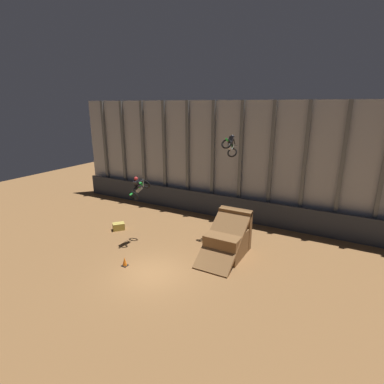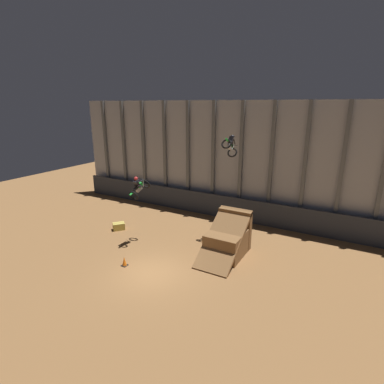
{
  "view_description": "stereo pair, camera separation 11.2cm",
  "coord_description": "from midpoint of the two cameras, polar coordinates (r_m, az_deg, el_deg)",
  "views": [
    {
      "loc": [
        9.65,
        -12.54,
        9.67
      ],
      "look_at": [
        -0.45,
        5.72,
        3.5
      ],
      "focal_mm": 28.0,
      "sensor_mm": 36.0,
      "label": 1
    },
    {
      "loc": [
        9.74,
        -12.49,
        9.67
      ],
      "look_at": [
        -0.45,
        5.72,
        3.5
      ],
      "focal_mm": 28.0,
      "sensor_mm": 36.0,
      "label": 2
    }
  ],
  "objects": [
    {
      "name": "rider_bike_right_air",
      "position": [
        21.57,
        7.12,
        8.81
      ],
      "size": [
        0.75,
        1.7,
        1.67
      ],
      "rotation": [
        -0.58,
        0.0,
        0.01
      ],
      "color": "black"
    },
    {
      "name": "lower_barrier",
      "position": [
        26.41,
        5.73,
        -2.76
      ],
      "size": [
        31.36,
        0.2,
        2.01
      ],
      "color": "#2D333D",
      "rests_on": "ground_plane"
    },
    {
      "name": "dirt_ramp",
      "position": [
        20.33,
        6.82,
        -8.88
      ],
      "size": [
        2.3,
        4.37,
        2.9
      ],
      "color": "brown",
      "rests_on": "ground_plane"
    },
    {
      "name": "traffic_cone_near_ramp",
      "position": [
        19.47,
        -12.88,
        -12.81
      ],
      "size": [
        0.36,
        0.36,
        0.58
      ],
      "color": "black",
      "rests_on": "ground_plane"
    },
    {
      "name": "arena_back_wall",
      "position": [
        25.99,
        6.57,
        5.97
      ],
      "size": [
        32.0,
        0.4,
        9.96
      ],
      "color": "#A3A8B2",
      "rests_on": "ground_plane"
    },
    {
      "name": "hay_bale_trackside",
      "position": [
        24.69,
        -13.93,
        -6.38
      ],
      "size": [
        1.04,
        1.08,
        0.57
      ],
      "rotation": [
        0.0,
        0.0,
        0.87
      ],
      "color": "#CCB751",
      "rests_on": "ground_plane"
    },
    {
      "name": "rider_bike_left_air",
      "position": [
        21.06,
        -10.26,
        0.88
      ],
      "size": [
        0.79,
        1.87,
        1.67
      ],
      "rotation": [
        0.38,
        0.0,
        -0.03
      ],
      "color": "black"
    },
    {
      "name": "ground_plane",
      "position": [
        18.55,
        -7.8,
        -15.11
      ],
      "size": [
        60.0,
        60.0,
        0.0
      ],
      "primitive_type": "plane",
      "color": "olive"
    }
  ]
}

